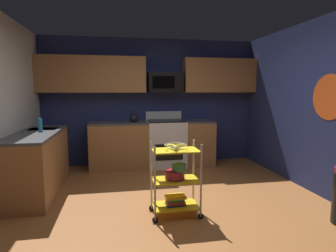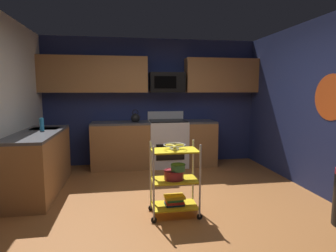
% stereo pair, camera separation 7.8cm
% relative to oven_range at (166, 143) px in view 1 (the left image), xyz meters
% --- Properties ---
extents(floor, '(4.40, 4.80, 0.04)m').
position_rel_oven_range_xyz_m(floor, '(-0.27, -2.10, -0.50)').
color(floor, '#995B2D').
rests_on(floor, ground).
extents(wall_back, '(4.52, 0.06, 2.60)m').
position_rel_oven_range_xyz_m(wall_back, '(-0.27, 0.33, 0.82)').
color(wall_back, navy).
rests_on(wall_back, ground).
extents(wall_right, '(0.06, 4.80, 2.60)m').
position_rel_oven_range_xyz_m(wall_right, '(1.96, -2.10, 0.82)').
color(wall_right, navy).
rests_on(wall_right, ground).
extents(wall_flower_decal, '(0.00, 0.64, 0.64)m').
position_rel_oven_range_xyz_m(wall_flower_decal, '(1.93, -2.13, 0.97)').
color(wall_flower_decal, '#E5591E').
extents(counter_run, '(3.45, 2.35, 0.92)m').
position_rel_oven_range_xyz_m(counter_run, '(-1.07, -0.49, -0.01)').
color(counter_run, '#9E6B3D').
rests_on(counter_run, ground).
extents(oven_range, '(0.76, 0.65, 1.10)m').
position_rel_oven_range_xyz_m(oven_range, '(0.00, 0.00, 0.00)').
color(oven_range, white).
rests_on(oven_range, ground).
extents(upper_cabinets, '(4.40, 0.33, 0.70)m').
position_rel_oven_range_xyz_m(upper_cabinets, '(-0.33, 0.13, 1.37)').
color(upper_cabinets, '#9E6B3D').
extents(microwave, '(0.70, 0.39, 0.40)m').
position_rel_oven_range_xyz_m(microwave, '(-0.00, 0.10, 1.22)').
color(microwave, black).
extents(rolling_cart, '(0.62, 0.36, 0.91)m').
position_rel_oven_range_xyz_m(rolling_cart, '(-0.29, -2.32, -0.03)').
color(rolling_cart, silver).
rests_on(rolling_cart, ground).
extents(fruit_bowl, '(0.27, 0.27, 0.07)m').
position_rel_oven_range_xyz_m(fruit_bowl, '(-0.29, -2.32, 0.40)').
color(fruit_bowl, silver).
rests_on(fruit_bowl, rolling_cart).
extents(mixing_bowl_large, '(0.25, 0.25, 0.11)m').
position_rel_oven_range_xyz_m(mixing_bowl_large, '(-0.30, -2.32, 0.04)').
color(mixing_bowl_large, maroon).
rests_on(mixing_bowl_large, rolling_cart).
extents(mixing_bowl_small, '(0.18, 0.18, 0.08)m').
position_rel_oven_range_xyz_m(mixing_bowl_small, '(-0.25, -2.35, 0.14)').
color(mixing_bowl_small, '#387F4C').
rests_on(mixing_bowl_small, rolling_cart).
extents(book_stack, '(0.25, 0.18, 0.12)m').
position_rel_oven_range_xyz_m(book_stack, '(-0.29, -2.32, -0.29)').
color(book_stack, '#1E4C8C').
rests_on(book_stack, rolling_cart).
extents(kettle, '(0.21, 0.18, 0.26)m').
position_rel_oven_range_xyz_m(kettle, '(-0.65, -0.00, 0.52)').
color(kettle, black).
rests_on(kettle, counter_run).
extents(dish_soap_bottle, '(0.06, 0.06, 0.20)m').
position_rel_oven_range_xyz_m(dish_soap_bottle, '(-2.14, -1.04, 0.54)').
color(dish_soap_bottle, '#2D8CBF').
rests_on(dish_soap_bottle, counter_run).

